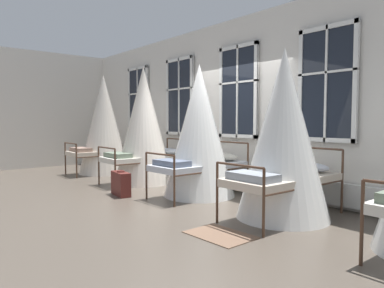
{
  "coord_description": "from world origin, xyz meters",
  "views": [
    {
      "loc": [
        5.04,
        -4.22,
        1.39
      ],
      "look_at": [
        -0.19,
        0.07,
        0.96
      ],
      "focal_mm": 33.79,
      "sensor_mm": 36.0,
      "label": 1
    }
  ],
  "objects": [
    {
      "name": "cot_third",
      "position": [
        -0.03,
        0.12,
        1.18
      ],
      "size": [
        1.33,
        1.86,
        2.43
      ],
      "rotation": [
        0.0,
        0.0,
        1.6
      ],
      "color": "#4C3323",
      "rests_on": "ground"
    },
    {
      "name": "cot_fourth",
      "position": [
        1.92,
        0.03,
        1.18
      ],
      "size": [
        1.33,
        1.85,
        2.42
      ],
      "rotation": [
        0.0,
        0.0,
        1.56
      ],
      "color": "#4C3323",
      "rests_on": "ground"
    },
    {
      "name": "cot_first",
      "position": [
        -3.86,
        0.06,
        1.27
      ],
      "size": [
        1.33,
        1.87,
        2.61
      ],
      "rotation": [
        0.0,
        0.0,
        1.54
      ],
      "color": "#4C3323",
      "rests_on": "ground"
    },
    {
      "name": "rug_fourth",
      "position": [
        1.93,
        -1.22,
        0.01
      ],
      "size": [
        0.82,
        0.58,
        0.01
      ],
      "primitive_type": "cube",
      "rotation": [
        0.0,
        0.0,
        0.03
      ],
      "color": "brown",
      "rests_on": "ground"
    },
    {
      "name": "suitcase_dark",
      "position": [
        -0.96,
        -1.01,
        0.22
      ],
      "size": [
        0.58,
        0.29,
        0.47
      ],
      "rotation": [
        0.0,
        0.0,
        -0.16
      ],
      "color": "#5B231E",
      "rests_on": "ground"
    },
    {
      "name": "window_bank",
      "position": [
        -0.0,
        1.1,
        1.12
      ],
      "size": [
        8.73,
        0.1,
        2.83
      ],
      "color": "black",
      "rests_on": "ground"
    },
    {
      "name": "ground",
      "position": [
        0.0,
        0.0,
        0.0
      ],
      "size": [
        22.88,
        22.88,
        0.0
      ],
      "primitive_type": "plane",
      "color": "brown"
    },
    {
      "name": "cot_second",
      "position": [
        -1.9,
        0.08,
        1.27
      ],
      "size": [
        1.33,
        1.87,
        2.61
      ],
      "rotation": [
        0.0,
        0.0,
        1.54
      ],
      "color": "#4C3323",
      "rests_on": "ground"
    },
    {
      "name": "back_wall_with_windows",
      "position": [
        0.0,
        1.22,
        1.73
      ],
      "size": [
        12.44,
        0.1,
        3.46
      ],
      "primitive_type": "cube",
      "color": "silver",
      "rests_on": "ground"
    },
    {
      "name": "end_wall_left",
      "position": [
        -6.22,
        -1.85,
        1.73
      ],
      "size": [
        0.1,
        7.03,
        3.46
      ],
      "primitive_type": "cube",
      "color": "silver",
      "rests_on": "ground"
    }
  ]
}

